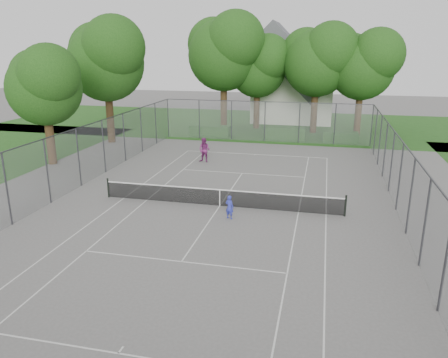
% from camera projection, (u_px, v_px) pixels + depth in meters
% --- Properties ---
extents(ground, '(120.00, 120.00, 0.00)m').
position_uv_depth(ground, '(220.00, 206.00, 23.03)').
color(ground, '#605E5B').
rests_on(ground, ground).
extents(grass_far, '(60.00, 20.00, 0.00)m').
position_uv_depth(grass_far, '(276.00, 124.00, 47.28)').
color(grass_far, '#1D4915').
rests_on(grass_far, ground).
extents(court_markings, '(11.03, 23.83, 0.01)m').
position_uv_depth(court_markings, '(220.00, 206.00, 23.03)').
color(court_markings, silver).
rests_on(court_markings, ground).
extents(tennis_net, '(12.87, 0.10, 1.10)m').
position_uv_depth(tennis_net, '(220.00, 197.00, 22.89)').
color(tennis_net, black).
rests_on(tennis_net, ground).
extents(perimeter_fence, '(18.08, 34.08, 3.52)m').
position_uv_depth(perimeter_fence, '(220.00, 173.00, 22.51)').
color(perimeter_fence, '#38383D').
rests_on(perimeter_fence, ground).
extents(tree_far_left, '(7.96, 7.27, 11.44)m').
position_uv_depth(tree_far_left, '(225.00, 49.00, 42.19)').
color(tree_far_left, '#382514').
rests_on(tree_far_left, ground).
extents(tree_far_midleft, '(6.50, 5.93, 9.34)m').
position_uv_depth(tree_far_midleft, '(258.00, 64.00, 43.30)').
color(tree_far_midleft, '#382514').
rests_on(tree_far_midleft, ground).
extents(tree_far_midright, '(7.20, 6.57, 10.35)m').
position_uv_depth(tree_far_midright, '(318.00, 58.00, 40.75)').
color(tree_far_midright, '#382514').
rests_on(tree_far_midright, ground).
extents(tree_far_right, '(6.80, 6.21, 9.78)m').
position_uv_depth(tree_far_right, '(364.00, 62.00, 39.88)').
color(tree_far_right, '#382514').
rests_on(tree_far_right, ground).
extents(tree_side_back, '(7.39, 6.74, 10.62)m').
position_uv_depth(tree_side_back, '(106.00, 56.00, 36.44)').
color(tree_side_back, '#382514').
rests_on(tree_side_back, ground).
extents(tree_side_front, '(5.81, 5.30, 8.35)m').
position_uv_depth(tree_side_front, '(44.00, 83.00, 29.72)').
color(tree_side_front, '#382514').
rests_on(tree_side_front, ground).
extents(hedge_left, '(3.81, 1.14, 0.95)m').
position_uv_depth(hedge_left, '(210.00, 131.00, 41.23)').
color(hedge_left, '#204F19').
rests_on(hedge_left, ground).
extents(hedge_mid, '(3.54, 1.01, 1.11)m').
position_uv_depth(hedge_mid, '(285.00, 133.00, 39.50)').
color(hedge_mid, '#204F19').
rests_on(hedge_mid, ground).
extents(hedge_right, '(3.01, 1.10, 0.90)m').
position_uv_depth(hedge_right, '(340.00, 137.00, 38.49)').
color(hedge_right, '#204F19').
rests_on(hedge_right, ground).
extents(house, '(8.61, 6.68, 10.73)m').
position_uv_depth(house, '(294.00, 82.00, 48.53)').
color(house, white).
rests_on(house, ground).
extents(girl_player, '(0.51, 0.42, 1.20)m').
position_uv_depth(girl_player, '(230.00, 207.00, 21.19)').
color(girl_player, '#2E35AC').
rests_on(girl_player, ground).
extents(woman_player, '(0.98, 0.83, 1.79)m').
position_uv_depth(woman_player, '(204.00, 150.00, 31.61)').
color(woman_player, '#772765').
rests_on(woman_player, ground).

